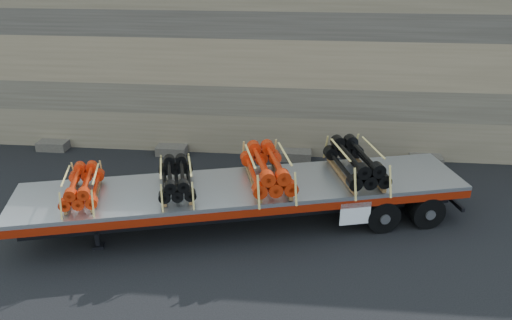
# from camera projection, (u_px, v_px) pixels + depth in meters

# --- Properties ---
(ground) EXTENTS (120.00, 120.00, 0.00)m
(ground) POSITION_uv_depth(u_px,v_px,m) (228.00, 217.00, 15.64)
(ground) COLOR black
(ground) RESTS_ON ground
(rock_wall) EXTENTS (44.00, 3.00, 7.00)m
(rock_wall) POSITION_uv_depth(u_px,v_px,m) (250.00, 60.00, 20.12)
(rock_wall) COLOR #7A6B54
(rock_wall) RESTS_ON ground
(trailer) EXTENTS (13.40, 6.01, 1.32)m
(trailer) POSITION_uv_depth(u_px,v_px,m) (244.00, 205.00, 15.01)
(trailer) COLOR #B7B9BF
(trailer) RESTS_ON ground
(bundle_front) EXTENTS (1.47, 2.15, 0.69)m
(bundle_front) POSITION_uv_depth(u_px,v_px,m) (83.00, 187.00, 13.89)
(bundle_front) COLOR red
(bundle_front) RESTS_ON trailer
(bundle_midfront) EXTENTS (1.51, 2.21, 0.71)m
(bundle_midfront) POSITION_uv_depth(u_px,v_px,m) (176.00, 179.00, 14.29)
(bundle_midfront) COLOR black
(bundle_midfront) RESTS_ON trailer
(bundle_midrear) EXTENTS (1.89, 2.75, 0.89)m
(bundle_midrear) POSITION_uv_depth(u_px,v_px,m) (267.00, 170.00, 14.67)
(bundle_midrear) COLOR red
(bundle_midrear) RESTS_ON trailer
(bundle_rear) EXTENTS (1.89, 2.76, 0.89)m
(bundle_rear) POSITION_uv_depth(u_px,v_px,m) (356.00, 163.00, 15.10)
(bundle_rear) COLOR black
(bundle_rear) RESTS_ON trailer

